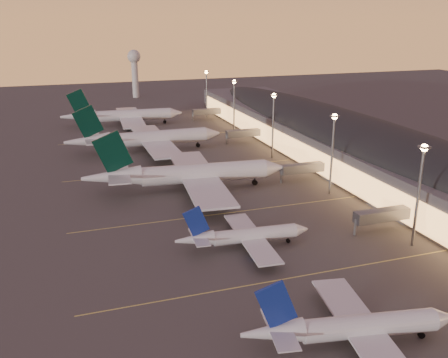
% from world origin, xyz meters
% --- Properties ---
extents(ground, '(700.00, 700.00, 0.00)m').
position_xyz_m(ground, '(0.00, 0.00, 0.00)').
color(ground, '#42403D').
extents(airliner_narrow_south, '(38.41, 34.70, 13.74)m').
position_xyz_m(airliner_narrow_south, '(-0.37, -29.36, 3.55)').
color(airliner_narrow_south, silver).
rests_on(airliner_narrow_south, ground).
extents(airliner_narrow_north, '(33.79, 30.26, 12.07)m').
position_xyz_m(airliner_narrow_north, '(-4.08, 12.28, 3.12)').
color(airliner_narrow_north, silver).
rests_on(airliner_narrow_north, ground).
extents(airliner_wide_near, '(66.18, 60.56, 21.16)m').
position_xyz_m(airliner_wide_near, '(-6.15, 57.99, 5.45)').
color(airliner_wide_near, silver).
rests_on(airliner_wide_near, ground).
extents(airliner_wide_mid, '(65.10, 59.00, 20.91)m').
position_xyz_m(airliner_wide_mid, '(-9.97, 111.46, 5.38)').
color(airliner_wide_mid, silver).
rests_on(airliner_wide_mid, ground).
extents(airliner_wide_far, '(62.09, 56.65, 19.86)m').
position_xyz_m(airliner_wide_far, '(-11.59, 167.22, 5.11)').
color(airliner_wide_far, silver).
rests_on(airliner_wide_far, ground).
extents(terminal_building, '(56.35, 255.00, 17.46)m').
position_xyz_m(terminal_building, '(61.84, 72.47, 8.78)').
color(terminal_building, '#504F55').
rests_on(terminal_building, ground).
extents(light_masts, '(2.20, 217.20, 25.90)m').
position_xyz_m(light_masts, '(36.00, 65.00, 17.55)').
color(light_masts, slate).
rests_on(light_masts, ground).
extents(radar_tower, '(9.00, 9.00, 32.50)m').
position_xyz_m(radar_tower, '(10.00, 260.00, 21.87)').
color(radar_tower, silver).
rests_on(radar_tower, ground).
extents(lane_markings, '(90.00, 180.36, 0.00)m').
position_xyz_m(lane_markings, '(0.00, 40.00, 0.01)').
color(lane_markings, '#D8C659').
rests_on(lane_markings, ground).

